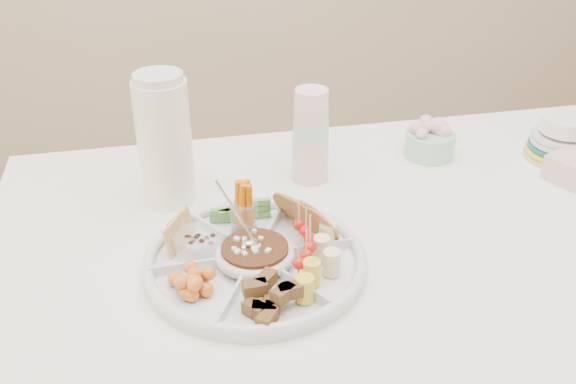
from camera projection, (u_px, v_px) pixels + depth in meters
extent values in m
cube|color=white|center=(380.00, 383.00, 1.39)|extent=(1.52, 1.02, 0.76)
cylinder|color=white|center=(255.00, 258.00, 1.11)|extent=(0.39, 0.39, 0.04)
cylinder|color=#4D2E1C|center=(255.00, 254.00, 1.10)|extent=(0.12, 0.12, 0.04)
cylinder|color=silver|center=(311.00, 133.00, 1.35)|extent=(0.09, 0.09, 0.22)
cylinder|color=white|center=(164.00, 138.00, 1.25)|extent=(0.11, 0.11, 0.28)
cylinder|color=silver|center=(431.00, 139.00, 1.48)|extent=(0.15, 0.15, 0.09)
cylinder|color=#CFCA4C|center=(563.00, 137.00, 1.46)|extent=(0.19, 0.19, 0.10)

